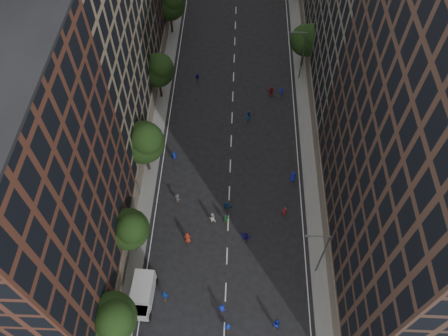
% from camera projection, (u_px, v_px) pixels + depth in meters
% --- Properties ---
extents(ground, '(240.00, 240.00, 0.00)m').
position_uv_depth(ground, '(233.00, 99.00, 68.39)').
color(ground, black).
rests_on(ground, ground).
extents(sidewalk_left, '(4.00, 105.00, 0.15)m').
position_uv_depth(sidewalk_left, '(162.00, 64.00, 72.94)').
color(sidewalk_left, slate).
rests_on(sidewalk_left, ground).
extents(sidewalk_right, '(4.00, 105.00, 0.15)m').
position_uv_depth(sidewalk_right, '(306.00, 68.00, 72.41)').
color(sidewalk_right, slate).
rests_on(sidewalk_right, ground).
extents(bldg_left_a, '(14.00, 22.00, 30.00)m').
position_uv_depth(bldg_left_a, '(19.00, 206.00, 39.78)').
color(bldg_left_a, '#522B1F').
rests_on(bldg_left_a, ground).
extents(bldg_left_b, '(14.00, 26.00, 34.00)m').
position_uv_depth(bldg_left_b, '(75.00, 24.00, 52.06)').
color(bldg_left_b, '#89775A').
rests_on(bldg_left_b, ground).
extents(bldg_right_a, '(14.00, 30.00, 36.00)m').
position_uv_depth(bldg_right_a, '(442.00, 164.00, 38.81)').
color(bldg_right_a, '#493127').
rests_on(bldg_right_a, ground).
extents(tree_left_0, '(5.20, 5.20, 8.83)m').
position_uv_depth(tree_left_0, '(112.00, 318.00, 42.82)').
color(tree_left_0, black).
rests_on(tree_left_0, ground).
extents(tree_left_1, '(4.80, 4.80, 8.21)m').
position_uv_depth(tree_left_1, '(129.00, 229.00, 48.95)').
color(tree_left_1, black).
rests_on(tree_left_1, ground).
extents(tree_left_2, '(5.60, 5.60, 9.45)m').
position_uv_depth(tree_left_2, '(144.00, 141.00, 55.24)').
color(tree_left_2, black).
rests_on(tree_left_2, ground).
extents(tree_left_3, '(5.00, 5.00, 8.58)m').
position_uv_depth(tree_left_3, '(158.00, 69.00, 63.81)').
color(tree_left_3, black).
rests_on(tree_left_3, ground).
extents(tree_left_4, '(5.40, 5.40, 9.08)m').
position_uv_depth(tree_left_4, '(170.00, 3.00, 72.85)').
color(tree_left_4, black).
rests_on(tree_left_4, ground).
extents(tree_right_a, '(5.00, 5.00, 8.39)m').
position_uv_depth(tree_right_a, '(307.00, 39.00, 68.10)').
color(tree_right_a, black).
rests_on(tree_right_a, ground).
extents(streetlamp_near, '(2.64, 0.22, 9.06)m').
position_uv_depth(streetlamp_near, '(321.00, 252.00, 47.72)').
color(streetlamp_near, '#595B60').
rests_on(streetlamp_near, ground).
extents(streetlamp_far, '(2.64, 0.22, 9.06)m').
position_uv_depth(streetlamp_far, '(302.00, 53.00, 66.85)').
color(streetlamp_far, '#595B60').
rests_on(streetlamp_far, ground).
extents(cargo_van, '(2.61, 5.18, 2.70)m').
position_uv_depth(cargo_van, '(142.00, 294.00, 48.83)').
color(cargo_van, silver).
rests_on(cargo_van, ground).
extents(skater_1, '(0.78, 0.60, 1.92)m').
position_uv_depth(skater_1, '(228.00, 327.00, 47.20)').
color(skater_1, '#13329E').
rests_on(skater_1, ground).
extents(skater_2, '(1.10, 0.97, 1.89)m').
position_uv_depth(skater_2, '(276.00, 323.00, 47.44)').
color(skater_2, '#162ABA').
rests_on(skater_2, ground).
extents(skater_3, '(1.10, 0.74, 1.58)m').
position_uv_depth(skater_3, '(222.00, 309.00, 48.50)').
color(skater_3, '#1627B9').
rests_on(skater_3, ground).
extents(skater_4, '(1.11, 0.56, 1.82)m').
position_uv_depth(skater_4, '(165.00, 295.00, 49.26)').
color(skater_4, '#1648B8').
rests_on(skater_4, ground).
extents(skater_5, '(1.52, 0.96, 1.56)m').
position_uv_depth(skater_5, '(245.00, 237.00, 53.65)').
color(skater_5, '#1A139E').
rests_on(skater_5, ground).
extents(skater_6, '(0.99, 0.71, 1.88)m').
position_uv_depth(skater_6, '(188.00, 238.00, 53.40)').
color(skater_6, maroon).
rests_on(skater_6, ground).
extents(skater_7, '(0.65, 0.47, 1.64)m').
position_uv_depth(skater_7, '(284.00, 211.00, 55.70)').
color(skater_7, '#AE1D2A').
rests_on(skater_7, ground).
extents(skater_8, '(0.94, 0.76, 1.82)m').
position_uv_depth(skater_8, '(212.00, 218.00, 55.05)').
color(skater_8, silver).
rests_on(skater_8, ground).
extents(skater_9, '(1.15, 0.92, 1.55)m').
position_uv_depth(skater_9, '(177.00, 198.00, 56.88)').
color(skater_9, '#444449').
rests_on(skater_9, ground).
extents(skater_10, '(1.05, 0.58, 1.70)m').
position_uv_depth(skater_10, '(226.00, 219.00, 54.99)').
color(skater_10, '#227333').
rests_on(skater_10, ground).
extents(skater_11, '(1.49, 1.01, 1.55)m').
position_uv_depth(skater_11, '(227.00, 206.00, 56.19)').
color(skater_11, '#134A9B').
rests_on(skater_11, ground).
extents(skater_12, '(0.97, 0.70, 1.83)m').
position_uv_depth(skater_12, '(293.00, 177.00, 58.69)').
color(skater_12, '#161FB4').
rests_on(skater_12, ground).
extents(skater_13, '(0.73, 0.53, 1.86)m').
position_uv_depth(skater_13, '(174.00, 156.00, 60.69)').
color(skater_13, '#13289A').
rests_on(skater_13, ground).
extents(skater_14, '(1.08, 0.94, 1.91)m').
position_uv_depth(skater_14, '(248.00, 117.00, 64.94)').
color(skater_14, '#164EB3').
rests_on(skater_14, ground).
extents(skater_15, '(1.09, 0.78, 1.52)m').
position_uv_depth(skater_15, '(281.00, 92.00, 68.19)').
color(skater_15, '#141DA5').
rests_on(skater_15, ground).
extents(skater_16, '(0.95, 0.54, 1.54)m').
position_uv_depth(skater_16, '(198.00, 77.00, 70.08)').
color(skater_16, '#1A1297').
rests_on(skater_16, ground).
extents(skater_17, '(1.66, 0.67, 1.74)m').
position_uv_depth(skater_17, '(271.00, 92.00, 68.08)').
color(skater_17, maroon).
rests_on(skater_17, ground).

